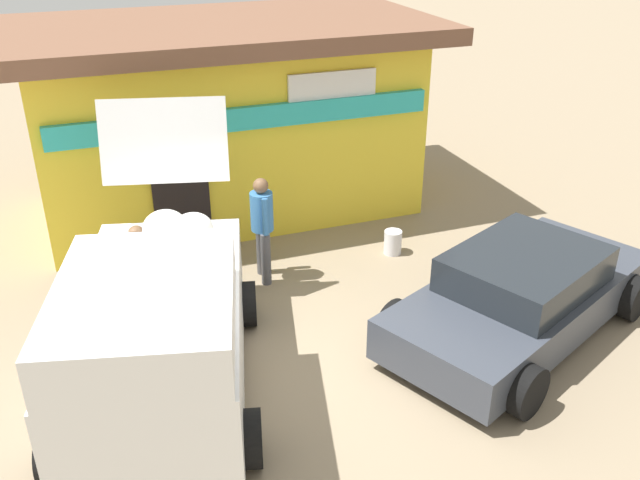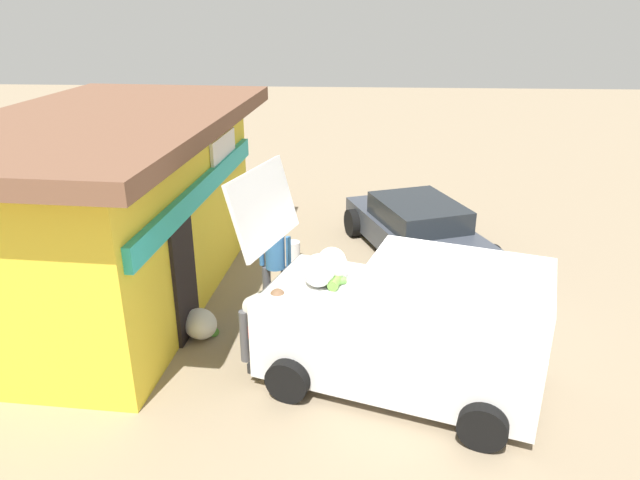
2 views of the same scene
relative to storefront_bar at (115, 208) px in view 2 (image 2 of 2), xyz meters
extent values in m
plane|color=gray|center=(-1.32, -5.05, -1.76)|extent=(60.00, 60.00, 0.00)
cube|color=yellow|center=(0.00, 0.01, -0.20)|extent=(6.62, 3.59, 3.12)
cube|color=#2DB7B2|center=(-0.10, -1.65, 0.42)|extent=(6.11, 0.50, 0.36)
cube|color=black|center=(-1.26, -1.54, -0.76)|extent=(0.90, 0.12, 2.00)
cube|color=white|center=(1.31, -1.71, 0.73)|extent=(1.50, 0.15, 0.60)
cube|color=brown|center=(0.00, 0.01, 1.50)|extent=(7.61, 4.57, 0.28)
cube|color=white|center=(-2.32, -4.93, -1.01)|extent=(2.93, 4.23, 1.15)
cube|color=white|center=(-2.55, -5.62, -0.15)|extent=(2.42, 2.81, 0.56)
cube|color=black|center=(-2.89, -6.71, -0.18)|extent=(1.52, 0.55, 0.43)
cube|color=white|center=(-1.69, -2.95, 0.67)|extent=(1.70, 0.85, 1.09)
ellipsoid|color=silver|center=(-1.63, -3.92, -0.21)|extent=(0.53, 0.44, 0.44)
ellipsoid|color=silver|center=(-1.95, -3.74, -0.20)|extent=(0.56, 0.47, 0.47)
ellipsoid|color=silver|center=(-1.71, -3.96, -0.23)|extent=(0.49, 0.41, 0.41)
cylinder|color=#63A639|center=(-2.01, -3.98, -0.36)|extent=(0.30, 0.20, 0.15)
cylinder|color=#5C9440|center=(-1.93, -4.03, -0.38)|extent=(0.20, 0.24, 0.11)
cylinder|color=#52AC3B|center=(-1.69, -3.88, -0.38)|extent=(0.16, 0.26, 0.12)
cylinder|color=#69A53F|center=(-1.47, -3.78, -0.36)|extent=(0.24, 0.26, 0.15)
cube|color=black|center=(-1.73, -3.05, -1.51)|extent=(1.70, 0.61, 0.16)
cube|color=red|center=(-2.41, -2.82, -0.95)|extent=(0.15, 0.10, 0.20)
cube|color=red|center=(-1.04, -3.26, -0.95)|extent=(0.15, 0.10, 0.20)
cylinder|color=black|center=(-3.67, -5.87, -1.45)|extent=(0.40, 0.66, 0.62)
cylinder|color=black|center=(-1.77, -6.48, -1.45)|extent=(0.40, 0.66, 0.62)
cylinder|color=black|center=(-2.88, -3.38, -1.45)|extent=(0.40, 0.66, 0.62)
cylinder|color=black|center=(-0.98, -3.98, -1.45)|extent=(0.40, 0.66, 0.62)
cube|color=#383D47|center=(2.31, -5.62, -1.31)|extent=(4.54, 3.15, 0.56)
cube|color=#1E2328|center=(2.31, -5.62, -0.79)|extent=(2.43, 2.17, 0.47)
cylinder|color=black|center=(3.98, -6.00, -1.44)|extent=(0.68, 0.44, 0.64)
cylinder|color=black|center=(3.29, -4.22, -1.44)|extent=(0.68, 0.44, 0.64)
cylinder|color=black|center=(1.32, -7.02, -1.44)|extent=(0.68, 0.44, 0.64)
cylinder|color=black|center=(0.64, -5.25, -1.44)|extent=(0.68, 0.44, 0.64)
cylinder|color=#4C4C51|center=(-0.38, -3.06, -1.34)|extent=(0.15, 0.15, 0.84)
cylinder|color=#4C4C51|center=(-0.34, -2.72, -1.34)|extent=(0.15, 0.15, 0.84)
cylinder|color=#3872B2|center=(-0.36, -2.89, -0.62)|extent=(0.38, 0.38, 0.59)
sphere|color=brown|center=(-0.36, -2.89, -0.21)|extent=(0.23, 0.23, 0.23)
cylinder|color=#3872B2|center=(-0.39, -3.13, -0.61)|extent=(0.09, 0.09, 0.56)
cylinder|color=#3872B2|center=(-0.33, -2.65, -0.61)|extent=(0.09, 0.09, 0.56)
cylinder|color=#4C4C51|center=(-1.71, -2.84, -1.33)|extent=(0.15, 0.15, 0.86)
cylinder|color=#4C4C51|center=(-1.97, -2.62, -1.33)|extent=(0.15, 0.15, 0.86)
cylinder|color=silver|center=(-2.01, -2.92, -0.73)|extent=(0.71, 0.75, 0.62)
sphere|color=brown|center=(-2.23, -3.18, -0.49)|extent=(0.23, 0.23, 0.23)
cylinder|color=silver|center=(-1.99, -3.26, -0.85)|extent=(0.09, 0.09, 0.58)
cylinder|color=silver|center=(-2.35, -2.95, -0.85)|extent=(0.09, 0.09, 0.58)
ellipsoid|color=silver|center=(-1.31, -1.74, -1.53)|extent=(0.88, 0.82, 0.46)
cylinder|color=#59A231|center=(-1.18, -1.50, -1.68)|extent=(0.27, 0.24, 0.15)
cylinder|color=#578E36|center=(-1.12, -1.80, -1.71)|extent=(0.29, 0.12, 0.10)
cylinder|color=#4E9F3D|center=(-1.20, -1.58, -1.70)|extent=(0.22, 0.28, 0.12)
cylinder|color=#4E9735|center=(-1.24, -1.91, -1.68)|extent=(0.29, 0.27, 0.16)
cylinder|color=silver|center=(1.86, -2.96, -1.56)|extent=(0.29, 0.29, 0.40)
camera|label=1|loc=(-3.30, -11.72, 3.62)|focal=38.71mm
camera|label=2|loc=(-9.51, -4.22, 3.40)|focal=32.69mm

